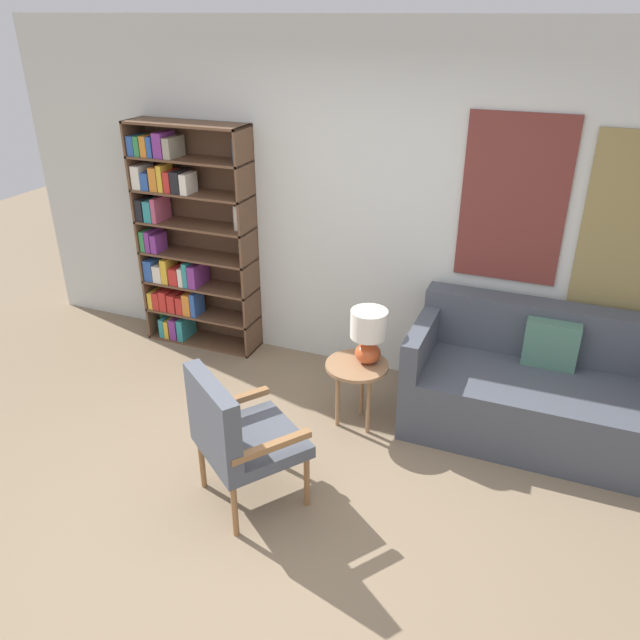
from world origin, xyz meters
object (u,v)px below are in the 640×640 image
couch (542,391)px  side_table (357,372)px  table_lamp (369,332)px  bookshelf (184,240)px  armchair (234,431)px

couch → side_table: size_ratio=3.64×
couch → side_table: (-1.23, -0.41, 0.11)m
side_table → table_lamp: table_lamp is taller
bookshelf → armchair: bearing=-50.6°
bookshelf → armchair: 2.27m
couch → table_lamp: bearing=-163.0°
bookshelf → side_table: size_ratio=3.84×
couch → side_table: bearing=-161.4°
bookshelf → couch: size_ratio=1.06×
armchair → table_lamp: size_ratio=2.26×
side_table → table_lamp: 0.31m
bookshelf → side_table: 2.01m
table_lamp → couch: bearing=17.0°
armchair → table_lamp: (0.46, 1.09, 0.21)m
bookshelf → table_lamp: bookshelf is taller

